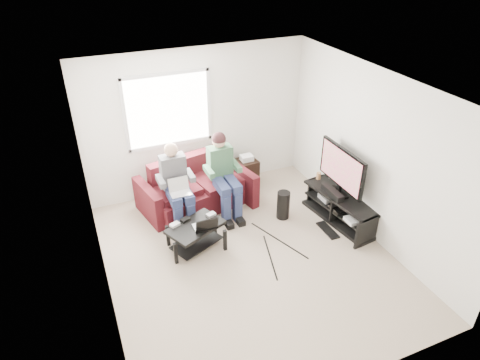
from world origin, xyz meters
The scene contains 26 objects.
floor centered at (0.00, 0.00, 0.00)m, with size 4.50×4.50×0.00m, color beige.
ceiling centered at (0.00, 0.00, 2.60)m, with size 4.50×4.50×0.00m, color white.
wall_back centered at (0.00, 2.25, 1.30)m, with size 4.50×4.50×0.00m, color white.
wall_front centered at (0.00, -2.25, 1.30)m, with size 4.50×4.50×0.00m, color white.
wall_left centered at (-2.00, 0.00, 1.30)m, with size 4.50×4.50×0.00m, color white.
wall_right centered at (2.00, 0.00, 1.30)m, with size 4.50×4.50×0.00m, color white.
window centered at (-0.50, 2.23, 1.60)m, with size 1.48×0.04×1.28m.
sofa centered at (-0.28, 1.63, 0.32)m, with size 2.00×1.16×0.86m.
person_left centered at (-0.68, 1.31, 0.74)m, with size 0.40×0.71×1.35m.
person_right centered at (0.12, 1.33, 0.81)m, with size 0.40×0.71×1.40m.
laptop_silver centered at (-0.68, 1.10, 0.72)m, with size 0.32×0.22×0.24m, color silver, non-canonical shape.
coffee_table centered at (-0.64, 0.54, 0.30)m, with size 0.96×0.80×0.41m.
laptop_black centered at (-0.52, 0.46, 0.53)m, with size 0.34×0.24×0.24m, color black, non-canonical shape.
controller_a centered at (-0.92, 0.66, 0.43)m, with size 0.14×0.09×0.04m, color silver.
controller_b centered at (-0.74, 0.72, 0.43)m, with size 0.14×0.09×0.04m, color black.
controller_c centered at (-0.34, 0.69, 0.43)m, with size 0.14×0.09×0.04m, color gray.
tv_stand centered at (1.77, 0.28, 0.21)m, with size 0.62×1.49×0.48m.
tv centered at (1.77, 0.38, 0.94)m, with size 0.12×1.10×0.81m.
soundbar centered at (1.65, 0.38, 0.53)m, with size 0.12×0.50×0.10m, color black.
drink_cup centered at (1.72, 0.91, 0.54)m, with size 0.08×0.08×0.12m, color #A57247.
console_white centered at (1.77, -0.12, 0.28)m, with size 0.30×0.22×0.06m, color silver.
console_grey centered at (1.77, 0.58, 0.29)m, with size 0.34×0.26×0.08m, color gray.
console_black centered at (1.77, 0.23, 0.29)m, with size 0.38×0.30×0.07m, color black.
subwoofer centered at (0.95, 0.73, 0.24)m, with size 0.21×0.21×0.49m, color black.
keyboard_floor centered at (1.44, 0.11, 0.01)m, with size 0.16×0.47×0.03m, color black.
end_table centered at (0.80, 1.92, 0.29)m, with size 0.36×0.36×0.64m.
Camera 1 is at (-2.03, -4.42, 4.24)m, focal length 32.00 mm.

